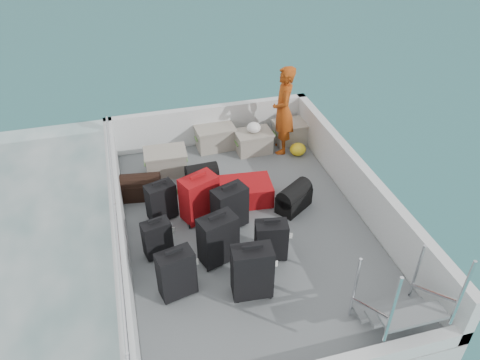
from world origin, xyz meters
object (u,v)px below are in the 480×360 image
at_px(crate_2, 254,142).
at_px(crate_3, 291,133).
at_px(suitcase_4, 218,240).
at_px(suitcase_6, 271,241).
at_px(suitcase_0, 177,274).
at_px(suitcase_8, 244,192).
at_px(crate_0, 166,163).
at_px(suitcase_2, 161,202).
at_px(suitcase_3, 252,272).
at_px(suitcase_7, 230,208).
at_px(passenger, 283,111).
at_px(suitcase_1, 157,239).
at_px(crate_1, 215,138).
at_px(suitcase_5, 199,198).

distance_m(crate_2, crate_3, 0.77).
distance_m(suitcase_4, suitcase_6, 0.68).
bearing_deg(crate_2, suitcase_0, -122.17).
bearing_deg(suitcase_4, suitcase_8, 42.19).
xyz_separation_m(suitcase_4, crate_0, (-0.37, 2.17, -0.16)).
height_order(suitcase_2, suitcase_8, suitcase_2).
distance_m(suitcase_0, crate_3, 3.94).
bearing_deg(suitcase_8, suitcase_4, 155.36).
height_order(suitcase_3, crate_3, suitcase_3).
height_order(suitcase_7, passenger, passenger).
distance_m(suitcase_1, suitcase_7, 1.09).
xyz_separation_m(crate_1, crate_3, (1.38, -0.17, -0.01)).
relative_size(suitcase_5, passenger, 0.45).
distance_m(suitcase_0, suitcase_7, 1.37).
bearing_deg(passenger, suitcase_1, -35.19).
bearing_deg(suitcase_2, crate_1, 37.67).
bearing_deg(suitcase_7, suitcase_5, 120.23).
distance_m(suitcase_2, crate_0, 1.16).
bearing_deg(crate_0, suitcase_2, -100.86).
height_order(suitcase_8, crate_0, crate_0).
bearing_deg(suitcase_1, suitcase_7, 3.05).
bearing_deg(suitcase_8, suitcase_1, 126.19).
bearing_deg(crate_0, suitcase_8, -45.68).
bearing_deg(suitcase_1, suitcase_0, -91.91).
xyz_separation_m(suitcase_0, suitcase_5, (0.54, 1.33, 0.02)).
height_order(suitcase_5, passenger, passenger).
height_order(suitcase_2, suitcase_3, suitcase_3).
xyz_separation_m(suitcase_0, crate_3, (2.55, 3.00, -0.15)).
distance_m(suitcase_0, suitcase_5, 1.43).
bearing_deg(passenger, suitcase_5, -35.82).
bearing_deg(suitcase_2, crate_3, 13.20).
relative_size(suitcase_3, suitcase_5, 1.03).
bearing_deg(suitcase_8, suitcase_6, -173.88).
relative_size(crate_0, crate_2, 1.08).
relative_size(suitcase_2, suitcase_8, 0.71).
xyz_separation_m(crate_2, crate_3, (0.76, 0.14, 0.00)).
distance_m(suitcase_8, crate_3, 1.95).
xyz_separation_m(suitcase_5, suitcase_6, (0.73, -1.03, -0.06)).
bearing_deg(suitcase_3, crate_1, 89.68).
relative_size(crate_2, crate_3, 0.99).
relative_size(suitcase_4, crate_0, 1.09).
bearing_deg(suitcase_2, suitcase_4, -78.46).
bearing_deg(suitcase_4, passenger, 36.85).
xyz_separation_m(suitcase_0, suitcase_3, (0.85, -0.23, 0.03)).
height_order(suitcase_0, suitcase_5, suitcase_5).
distance_m(suitcase_0, suitcase_4, 0.74).
distance_m(suitcase_1, suitcase_8, 1.62).
xyz_separation_m(suitcase_3, suitcase_6, (0.41, 0.53, -0.08)).
bearing_deg(suitcase_0, crate_2, 44.81).
xyz_separation_m(suitcase_4, suitcase_8, (0.66, 1.12, -0.19)).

